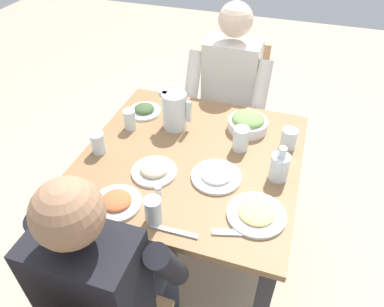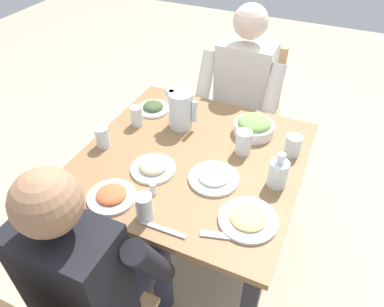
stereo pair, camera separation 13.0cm
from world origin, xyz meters
TOP-DOWN VIEW (x-y plane):
  - ground_plane at (0.00, 0.00)m, footprint 8.00×8.00m
  - dining_table at (0.00, 0.00)m, footprint 0.98×0.98m
  - chair_far at (0.02, 0.84)m, footprint 0.40×0.40m
  - diner_near at (-0.08, -0.63)m, footprint 0.48×0.53m
  - diner_far at (0.02, 0.63)m, footprint 0.48×0.53m
  - water_pitcher at (-0.15, 0.20)m, footprint 0.16×0.12m
  - salad_bowl at (0.20, 0.29)m, footprint 0.20×0.20m
  - plate_beans at (-0.12, -0.16)m, footprint 0.20×0.20m
  - plate_dolmas at (-0.35, 0.26)m, footprint 0.17×0.17m
  - plate_rice_curry at (-0.19, -0.37)m, footprint 0.20×0.20m
  - plate_yoghurt at (0.15, -0.10)m, footprint 0.21×0.21m
  - plate_fries at (0.35, -0.26)m, footprint 0.23×0.23m
  - water_glass_far_left at (-0.36, 0.11)m, footprint 0.06×0.06m
  - water_glass_near_left at (-0.41, -0.10)m, footprint 0.07×0.07m
  - water_glass_center at (0.20, 0.12)m, footprint 0.07×0.07m
  - water_glass_by_pitcher at (-0.01, -0.40)m, footprint 0.07×0.07m
  - water_glass_far_right at (0.41, 0.20)m, footprint 0.07×0.07m
  - oil_carafe at (0.40, -0.02)m, footprint 0.08×0.08m
  - salt_shaker at (-0.05, -0.28)m, footprint 0.03×0.03m
  - fork_near at (0.29, -0.37)m, footprint 0.17×0.07m
  - knife_near at (0.08, -0.43)m, footprint 0.19×0.02m

SIDE VIEW (x-z plane):
  - ground_plane at x=0.00m, z-range 0.00..0.00m
  - chair_far at x=0.02m, z-range 0.06..0.96m
  - dining_table at x=0.00m, z-range 0.25..0.97m
  - diner_near at x=-0.08m, z-range 0.06..1.26m
  - diner_far at x=0.02m, z-range 0.06..1.26m
  - fork_near at x=0.29m, z-range 0.72..0.73m
  - knife_near at x=0.08m, z-range 0.72..0.73m
  - plate_fries at x=0.35m, z-range 0.72..0.75m
  - plate_rice_curry at x=-0.19m, z-range 0.72..0.76m
  - plate_yoghurt at x=0.15m, z-range 0.72..0.76m
  - plate_beans at x=-0.12m, z-range 0.71..0.76m
  - plate_dolmas at x=-0.35m, z-range 0.71..0.76m
  - salt_shaker at x=-0.05m, z-range 0.72..0.78m
  - salad_bowl at x=0.20m, z-range 0.72..0.81m
  - water_glass_far_right at x=0.41m, z-range 0.72..0.82m
  - water_glass_near_left at x=-0.41m, z-range 0.72..0.82m
  - water_glass_far_left at x=-0.36m, z-range 0.72..0.82m
  - water_glass_by_pitcher at x=-0.01m, z-range 0.72..0.83m
  - oil_carafe at x=0.40m, z-range 0.70..0.86m
  - water_glass_center at x=0.20m, z-range 0.72..0.84m
  - water_pitcher at x=-0.15m, z-range 0.72..0.91m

